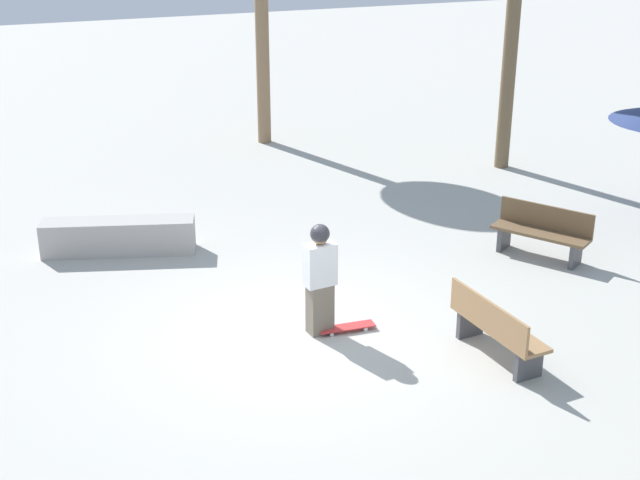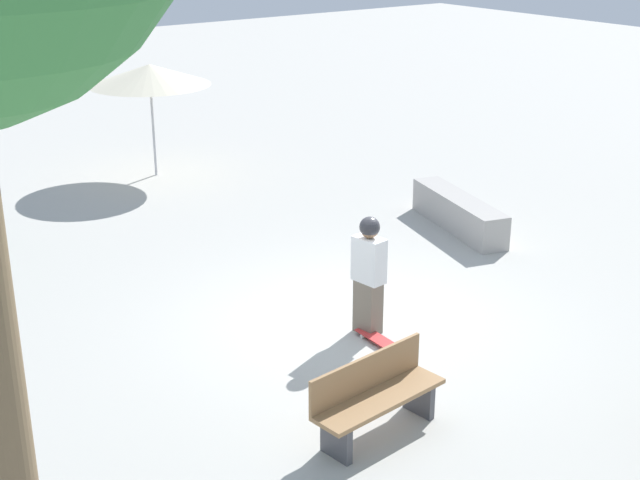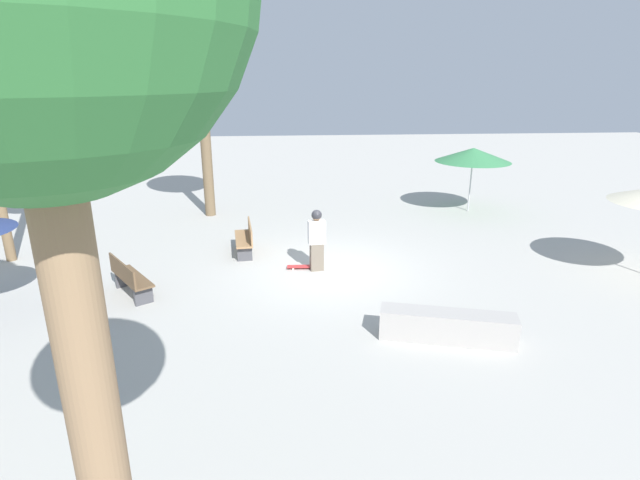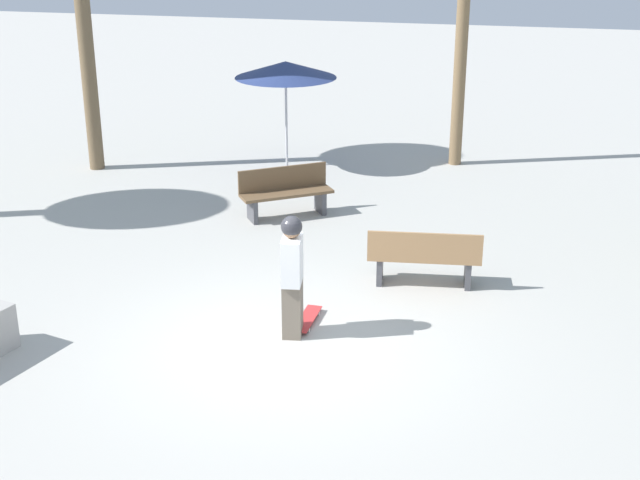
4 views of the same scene
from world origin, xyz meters
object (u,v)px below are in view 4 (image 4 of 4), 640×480
object	(u,v)px
skateboard	(307,319)
bench_far	(286,192)
shade_umbrella_navy	(286,70)
bench_near	(424,258)
skater_main	(292,272)

from	to	relation	value
skateboard	bench_far	size ratio (longest dim) A/B	0.51
bench_far	shade_umbrella_navy	xyz separation A→B (m)	(0.74, -2.92, 1.57)
skateboard	shade_umbrella_navy	world-z (taller)	shade_umbrella_navy
bench_far	shade_umbrella_navy	distance (m)	3.39
shade_umbrella_navy	bench_near	bearing A→B (deg)	122.55
bench_far	shade_umbrella_navy	world-z (taller)	shade_umbrella_navy
skater_main	bench_far	world-z (taller)	skater_main
bench_near	shade_umbrella_navy	bearing A→B (deg)	116.35
bench_near	bench_far	world-z (taller)	same
skateboard	bench_near	xyz separation A→B (m)	(-1.34, -1.54, 0.37)
bench_near	shade_umbrella_navy	distance (m)	6.54
skateboard	bench_near	bearing A→B (deg)	-39.13
skateboard	bench_far	distance (m)	4.21
skater_main	bench_far	xyz separation A→B (m)	(1.24, -4.33, -0.44)
skater_main	shade_umbrella_navy	size ratio (longest dim) A/B	0.74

